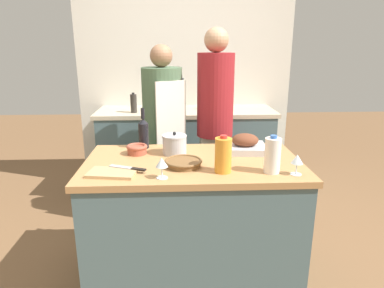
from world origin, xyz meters
name	(u,v)px	position (x,y,z in m)	size (l,w,h in m)	color
ground_plane	(193,274)	(0.00, 0.00, 0.00)	(12.00, 12.00, 0.00)	brown
kitchen_island	(193,220)	(0.00, 0.00, 0.43)	(1.41, 0.79, 0.87)	#4C666B
back_counter	(186,152)	(0.00, 1.43, 0.47)	(1.85, 0.60, 0.94)	#4C666B
back_wall	(185,74)	(0.00, 1.78, 1.27)	(2.35, 0.10, 2.55)	silver
roasting_pan	(245,145)	(0.38, 0.19, 0.92)	(0.31, 0.28, 0.13)	#BCBCC1
wicker_basket	(183,163)	(-0.06, -0.10, 0.89)	(0.24, 0.24, 0.04)	brown
cutting_board	(112,173)	(-0.48, -0.22, 0.88)	(0.30, 0.21, 0.02)	tan
stock_pot	(175,144)	(-0.12, 0.16, 0.93)	(0.17, 0.17, 0.16)	#B7B7BC
mixing_bowl	(137,149)	(-0.38, 0.17, 0.90)	(0.14, 0.14, 0.06)	#A84C38
juice_jug	(223,155)	(0.17, -0.21, 0.97)	(0.10, 0.10, 0.22)	orange
milk_jug	(272,155)	(0.46, -0.23, 0.97)	(0.09, 0.09, 0.23)	white
wine_bottle_green	(143,132)	(-0.34, 0.31, 0.98)	(0.07, 0.07, 0.29)	black
wine_glass_left	(162,163)	(-0.19, -0.29, 0.95)	(0.07, 0.07, 0.12)	silver
wine_glass_right	(297,160)	(0.59, -0.27, 0.96)	(0.07, 0.07, 0.12)	silver
knife_chef	(129,168)	(-0.39, -0.17, 0.89)	(0.23, 0.12, 0.01)	#B7B7BC
stand_mixer	(176,97)	(-0.11, 1.44, 1.07)	(0.18, 0.14, 0.33)	#333842
condiment_bottle_tall	(209,102)	(0.25, 1.44, 1.02)	(0.06, 0.06, 0.18)	#234C28
condiment_bottle_short	(134,103)	(-0.53, 1.31, 1.03)	(0.06, 0.06, 0.20)	#332D28
condiment_bottle_extra	(219,103)	(0.33, 1.28, 1.03)	(0.06, 0.06, 0.21)	#B28E2D
person_cook_aproned	(163,130)	(-0.22, 0.79, 0.88)	(0.37, 0.38, 1.60)	beige
person_cook_guest	(215,120)	(0.23, 0.76, 0.97)	(0.31, 0.31, 1.73)	beige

